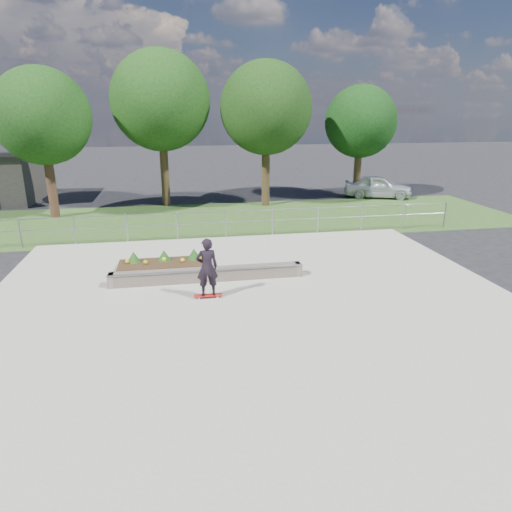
# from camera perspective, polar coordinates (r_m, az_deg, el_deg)

# --- Properties ---
(ground) EXTENTS (120.00, 120.00, 0.00)m
(ground) POSITION_cam_1_polar(r_m,az_deg,el_deg) (12.26, 0.33, -7.07)
(ground) COLOR black
(ground) RESTS_ON ground
(grass_verge) EXTENTS (30.00, 8.00, 0.02)m
(grass_verge) POSITION_cam_1_polar(r_m,az_deg,el_deg) (22.62, -4.79, 4.59)
(grass_verge) COLOR #2B471C
(grass_verge) RESTS_ON ground
(concrete_slab) EXTENTS (15.00, 15.00, 0.06)m
(concrete_slab) POSITION_cam_1_polar(r_m,az_deg,el_deg) (12.25, 0.33, -6.95)
(concrete_slab) COLOR gray
(concrete_slab) RESTS_ON ground
(fence) EXTENTS (20.06, 0.06, 1.20)m
(fence) POSITION_cam_1_polar(r_m,az_deg,el_deg) (19.06, -3.81, 4.45)
(fence) COLOR gray
(fence) RESTS_ON ground
(tree_far_left) EXTENTS (4.55, 4.55, 7.15)m
(tree_far_left) POSITION_cam_1_polar(r_m,az_deg,el_deg) (24.66, -25.18, 15.49)
(tree_far_left) COLOR #371F16
(tree_far_left) RESTS_ON ground
(tree_mid_left) EXTENTS (5.25, 5.25, 8.25)m
(tree_mid_left) POSITION_cam_1_polar(r_m,az_deg,el_deg) (25.94, -11.86, 18.44)
(tree_mid_left) COLOR #362615
(tree_mid_left) RESTS_ON ground
(tree_mid_right) EXTENTS (4.90, 4.90, 7.70)m
(tree_mid_right) POSITION_cam_1_polar(r_m,az_deg,el_deg) (25.44, 1.27, 17.96)
(tree_mid_right) COLOR #312313
(tree_mid_right) RESTS_ON ground
(tree_far_right) EXTENTS (4.20, 4.20, 6.60)m
(tree_far_right) POSITION_cam_1_polar(r_m,az_deg,el_deg) (28.65, 12.95, 16.01)
(tree_far_right) COLOR #362615
(tree_far_right) RESTS_ON ground
(grind_ledge) EXTENTS (6.00, 0.44, 0.43)m
(grind_ledge) POSITION_cam_1_polar(r_m,az_deg,el_deg) (14.30, -6.06, -2.30)
(grind_ledge) COLOR brown
(grind_ledge) RESTS_ON concrete_slab
(planter_bed) EXTENTS (3.00, 1.20, 0.61)m
(planter_bed) POSITION_cam_1_polar(r_m,az_deg,el_deg) (15.55, -11.37, -0.98)
(planter_bed) COLOR black
(planter_bed) RESTS_ON concrete_slab
(skateboarder) EXTENTS (0.80, 0.44, 1.75)m
(skateboarder) POSITION_cam_1_polar(r_m,az_deg,el_deg) (12.78, -6.13, -1.44)
(skateboarder) COLOR silver
(skateboarder) RESTS_ON concrete_slab
(parked_car) EXTENTS (4.36, 2.98, 1.38)m
(parked_car) POSITION_cam_1_polar(r_m,az_deg,el_deg) (29.12, 14.98, 8.38)
(parked_car) COLOR silver
(parked_car) RESTS_ON ground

